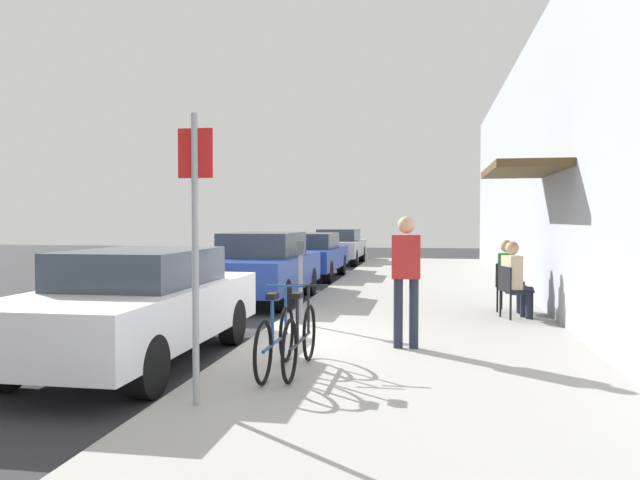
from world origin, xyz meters
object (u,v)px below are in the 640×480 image
bicycle_1 (276,339)px  parked_car_1 (262,266)px  parked_car_0 (137,304)px  bicycle_0 (300,338)px  parked_car_3 (338,246)px  cafe_chair_1 (506,283)px  parking_meter (301,276)px  seated_patron_1 (509,273)px  pedestrian_standing (406,271)px  street_sign (195,236)px  parked_car_2 (309,255)px  seated_patron_0 (515,277)px  cafe_chair_0 (512,288)px

bicycle_1 → parked_car_1: bearing=106.5°
parked_car_0 → bicycle_1: 2.02m
parked_car_1 → bicycle_0: parked_car_1 is taller
parked_car_3 → cafe_chair_1: bearing=-69.2°
parking_meter → seated_patron_1: parking_meter is taller
pedestrian_standing → bicycle_1: bearing=-131.5°
parking_meter → cafe_chair_1: bearing=30.7°
bicycle_0 → bicycle_1: (-0.25, -0.09, 0.00)m
parked_car_0 → pedestrian_standing: bearing=15.7°
parking_meter → street_sign: 4.44m
parked_car_1 → bicycle_0: (2.16, -6.37, -0.28)m
parked_car_2 → cafe_chair_1: bearing=-54.1°
cafe_chair_1 → pedestrian_standing: 3.96m
pedestrian_standing → seated_patron_0: bearing=58.2°
parking_meter → seated_patron_1: size_ratio=1.02×
parking_meter → bicycle_0: bearing=-78.4°
parked_car_1 → pedestrian_standing: bearing=-56.6°
parked_car_1 → street_sign: (1.50, -7.76, 0.88)m
parked_car_0 → parked_car_3: bearing=90.0°
parked_car_2 → street_sign: bearing=-83.5°
parked_car_3 → seated_patron_1: (4.97, -12.94, 0.10)m
bicycle_0 → cafe_chair_1: bicycle_0 is taller
parked_car_3 → pedestrian_standing: 16.80m
parked_car_3 → bicycle_0: (2.16, -17.90, -0.24)m
parked_car_0 → parked_car_2: 11.25m
bicycle_1 → cafe_chair_1: 5.90m
parked_car_0 → pedestrian_standing: 3.41m
bicycle_0 → parking_meter: bearing=101.6°
parked_car_2 → parked_car_3: parked_car_3 is taller
parked_car_3 → cafe_chair_0: size_ratio=5.06×
parked_car_0 → bicycle_0: parked_car_0 is taller
bicycle_0 → cafe_chair_0: bicycle_0 is taller
parked_car_0 → bicycle_0: 2.24m
parked_car_2 → bicycle_0: parked_car_2 is taller
cafe_chair_0 → pedestrian_standing: pedestrian_standing is taller
parking_meter → seated_patron_0: 3.62m
parked_car_0 → bicycle_0: size_ratio=2.57×
parked_car_2 → pedestrian_standing: size_ratio=2.59×
parked_car_2 → pedestrian_standing: 10.84m
seated_patron_1 → parked_car_1: bearing=164.2°
bicycle_0 → seated_patron_0: size_ratio=1.33×
cafe_chair_1 → parked_car_2: bearing=125.9°
parked_car_0 → parked_car_1: bearing=90.0°
parked_car_3 → cafe_chair_0: parked_car_3 is taller
street_sign → seated_patron_1: size_ratio=2.02×
street_sign → bicycle_0: 1.93m
seated_patron_1 → street_sign: bearing=-118.6°
bicycle_0 → parked_car_1: bearing=108.8°
street_sign → seated_patron_1: (3.47, 6.35, -0.82)m
parked_car_3 → bicycle_0: parked_car_3 is taller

